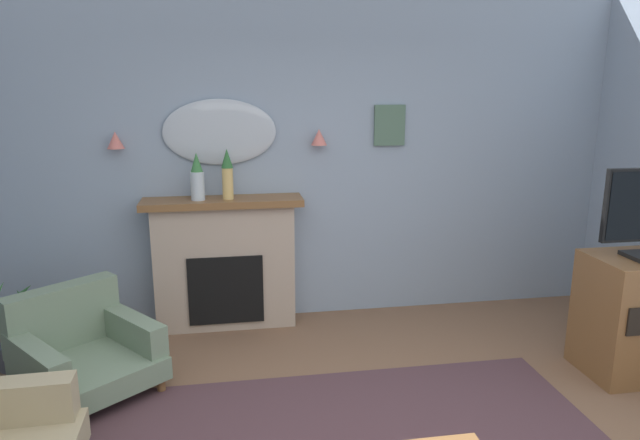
{
  "coord_description": "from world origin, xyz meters",
  "views": [
    {
      "loc": [
        -0.64,
        -2.41,
        2.11
      ],
      "look_at": [
        -0.01,
        1.41,
        1.19
      ],
      "focal_mm": 32.1,
      "sensor_mm": 36.0,
      "label": 1
    }
  ],
  "objects_px": {
    "mantel_vase_right": "(197,178)",
    "framed_picture": "(390,125)",
    "mantel_vase_centre": "(227,173)",
    "wall_sconce_right": "(319,137)",
    "potted_plant_small_fern": "(10,328)",
    "wall_mirror": "(220,132)",
    "fireplace": "(225,265)",
    "wall_sconce_left": "(115,140)",
    "armchair_near_fireplace": "(81,349)"
  },
  "relations": [
    {
      "from": "fireplace",
      "to": "wall_mirror",
      "type": "distance_m",
      "value": 1.15
    },
    {
      "from": "mantel_vase_centre",
      "to": "wall_mirror",
      "type": "relative_size",
      "value": 0.44
    },
    {
      "from": "fireplace",
      "to": "armchair_near_fireplace",
      "type": "height_order",
      "value": "fireplace"
    },
    {
      "from": "framed_picture",
      "to": "armchair_near_fireplace",
      "type": "relative_size",
      "value": 0.32
    },
    {
      "from": "framed_picture",
      "to": "armchair_near_fireplace",
      "type": "xyz_separation_m",
      "value": [
        -2.51,
        -1.1,
        -1.44
      ]
    },
    {
      "from": "fireplace",
      "to": "potted_plant_small_fern",
      "type": "height_order",
      "value": "fireplace"
    },
    {
      "from": "mantel_vase_right",
      "to": "wall_sconce_right",
      "type": "height_order",
      "value": "wall_sconce_right"
    },
    {
      "from": "mantel_vase_right",
      "to": "wall_sconce_left",
      "type": "xyz_separation_m",
      "value": [
        -0.65,
        0.12,
        0.31
      ]
    },
    {
      "from": "wall_sconce_right",
      "to": "armchair_near_fireplace",
      "type": "height_order",
      "value": "wall_sconce_right"
    },
    {
      "from": "mantel_vase_centre",
      "to": "wall_sconce_right",
      "type": "distance_m",
      "value": 0.86
    },
    {
      "from": "framed_picture",
      "to": "armchair_near_fireplace",
      "type": "bearing_deg",
      "value": -156.28
    },
    {
      "from": "mantel_vase_right",
      "to": "potted_plant_small_fern",
      "type": "relative_size",
      "value": 0.58
    },
    {
      "from": "wall_sconce_right",
      "to": "armchair_near_fireplace",
      "type": "bearing_deg",
      "value": -150.71
    },
    {
      "from": "wall_sconce_right",
      "to": "armchair_near_fireplace",
      "type": "xyz_separation_m",
      "value": [
        -1.86,
        -1.04,
        -1.35
      ]
    },
    {
      "from": "wall_sconce_right",
      "to": "wall_sconce_left",
      "type": "bearing_deg",
      "value": 180.0
    },
    {
      "from": "armchair_near_fireplace",
      "to": "potted_plant_small_fern",
      "type": "bearing_deg",
      "value": 145.24
    },
    {
      "from": "fireplace",
      "to": "wall_sconce_left",
      "type": "height_order",
      "value": "wall_sconce_left"
    },
    {
      "from": "mantel_vase_right",
      "to": "wall_sconce_right",
      "type": "distance_m",
      "value": 1.1
    },
    {
      "from": "mantel_vase_right",
      "to": "armchair_near_fireplace",
      "type": "height_order",
      "value": "mantel_vase_right"
    },
    {
      "from": "potted_plant_small_fern",
      "to": "wall_mirror",
      "type": "bearing_deg",
      "value": 22.68
    },
    {
      "from": "framed_picture",
      "to": "potted_plant_small_fern",
      "type": "relative_size",
      "value": 0.53
    },
    {
      "from": "wall_mirror",
      "to": "potted_plant_small_fern",
      "type": "relative_size",
      "value": 1.4
    },
    {
      "from": "fireplace",
      "to": "mantel_vase_centre",
      "type": "distance_m",
      "value": 0.81
    },
    {
      "from": "wall_sconce_left",
      "to": "framed_picture",
      "type": "relative_size",
      "value": 0.39
    },
    {
      "from": "mantel_vase_right",
      "to": "wall_sconce_left",
      "type": "distance_m",
      "value": 0.73
    },
    {
      "from": "fireplace",
      "to": "wall_mirror",
      "type": "xyz_separation_m",
      "value": [
        0.0,
        0.14,
        1.14
      ]
    },
    {
      "from": "mantel_vase_right",
      "to": "wall_sconce_left",
      "type": "bearing_deg",
      "value": 169.54
    },
    {
      "from": "mantel_vase_right",
      "to": "mantel_vase_centre",
      "type": "bearing_deg",
      "value": 0.0
    },
    {
      "from": "wall_sconce_right",
      "to": "potted_plant_small_fern",
      "type": "height_order",
      "value": "wall_sconce_right"
    },
    {
      "from": "potted_plant_small_fern",
      "to": "mantel_vase_centre",
      "type": "bearing_deg",
      "value": 16.85
    },
    {
      "from": "wall_sconce_left",
      "to": "wall_sconce_right",
      "type": "relative_size",
      "value": 1.0
    },
    {
      "from": "fireplace",
      "to": "mantel_vase_centre",
      "type": "height_order",
      "value": "mantel_vase_centre"
    },
    {
      "from": "wall_mirror",
      "to": "wall_sconce_left",
      "type": "xyz_separation_m",
      "value": [
        -0.85,
        -0.05,
        -0.05
      ]
    },
    {
      "from": "mantel_vase_right",
      "to": "wall_mirror",
      "type": "distance_m",
      "value": 0.45
    },
    {
      "from": "mantel_vase_right",
      "to": "framed_picture",
      "type": "bearing_deg",
      "value": 6.04
    },
    {
      "from": "mantel_vase_right",
      "to": "armchair_near_fireplace",
      "type": "bearing_deg",
      "value": -131.18
    },
    {
      "from": "mantel_vase_right",
      "to": "wall_mirror",
      "type": "height_order",
      "value": "wall_mirror"
    },
    {
      "from": "mantel_vase_centre",
      "to": "framed_picture",
      "type": "bearing_deg",
      "value": 7.08
    },
    {
      "from": "wall_mirror",
      "to": "armchair_near_fireplace",
      "type": "bearing_deg",
      "value": -132.67
    },
    {
      "from": "armchair_near_fireplace",
      "to": "potted_plant_small_fern",
      "type": "distance_m",
      "value": 0.73
    },
    {
      "from": "fireplace",
      "to": "wall_mirror",
      "type": "bearing_deg",
      "value": 90.0
    },
    {
      "from": "wall_sconce_left",
      "to": "potted_plant_small_fern",
      "type": "bearing_deg",
      "value": -140.65
    },
    {
      "from": "wall_sconce_right",
      "to": "armchair_near_fireplace",
      "type": "relative_size",
      "value": 0.12
    },
    {
      "from": "fireplace",
      "to": "wall_mirror",
      "type": "height_order",
      "value": "wall_mirror"
    },
    {
      "from": "wall_mirror",
      "to": "mantel_vase_right",
      "type": "bearing_deg",
      "value": -139.64
    },
    {
      "from": "wall_mirror",
      "to": "wall_sconce_right",
      "type": "distance_m",
      "value": 0.85
    },
    {
      "from": "wall_sconce_left",
      "to": "mantel_vase_centre",
      "type": "bearing_deg",
      "value": -7.59
    },
    {
      "from": "fireplace",
      "to": "wall_mirror",
      "type": "relative_size",
      "value": 1.42
    },
    {
      "from": "wall_mirror",
      "to": "armchair_near_fireplace",
      "type": "relative_size",
      "value": 0.84
    },
    {
      "from": "wall_mirror",
      "to": "wall_sconce_right",
      "type": "relative_size",
      "value": 6.86
    }
  ]
}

